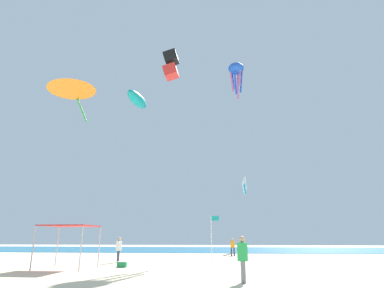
# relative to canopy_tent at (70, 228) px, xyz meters

# --- Properties ---
(ground) EXTENTS (110.00, 110.00, 0.10)m
(ground) POSITION_rel_canopy_tent_xyz_m (7.22, -1.33, -2.38)
(ground) COLOR beige
(ocean_strip) EXTENTS (110.00, 21.63, 0.03)m
(ocean_strip) POSITION_rel_canopy_tent_xyz_m (7.22, 29.23, -2.31)
(ocean_strip) COLOR #1E6B93
(ocean_strip) RESTS_ON ground
(canopy_tent) EXTENTS (2.86, 2.76, 2.47)m
(canopy_tent) POSITION_rel_canopy_tent_xyz_m (0.00, 0.00, 0.00)
(canopy_tent) COLOR #B2B2B7
(canopy_tent) RESTS_ON ground
(person_near_tent) EXTENTS (0.41, 0.39, 1.66)m
(person_near_tent) POSITION_rel_canopy_tent_xyz_m (10.06, 13.71, -1.35)
(person_near_tent) COLOR #33384C
(person_near_tent) RESTS_ON ground
(person_leftmost) EXTENTS (0.42, 0.47, 1.77)m
(person_leftmost) POSITION_rel_canopy_tent_xyz_m (1.52, 4.87, -1.29)
(person_leftmost) COLOR #33384C
(person_leftmost) RESTS_ON ground
(person_central) EXTENTS (0.44, 0.49, 1.84)m
(person_central) POSITION_rel_canopy_tent_xyz_m (10.01, -4.93, -1.25)
(person_central) COLOR slate
(person_central) RESTS_ON ground
(banner_flag) EXTENTS (0.61, 0.06, 3.30)m
(banner_flag) POSITION_rel_canopy_tent_xyz_m (8.39, 5.41, -0.32)
(banner_flag) COLOR silver
(banner_flag) RESTS_ON ground
(cooler_box) EXTENTS (0.57, 0.37, 0.35)m
(cooler_box) POSITION_rel_canopy_tent_xyz_m (2.97, 1.24, -2.15)
(cooler_box) COLOR #1E8C4C
(cooler_box) RESTS_ON ground
(kite_box_black) EXTENTS (1.55, 1.31, 2.90)m
(kite_box_black) POSITION_rel_canopy_tent_xyz_m (4.57, 8.14, 15.50)
(kite_box_black) COLOR black
(kite_inflatable_teal) EXTENTS (2.15, 4.57, 1.76)m
(kite_inflatable_teal) POSITION_rel_canopy_tent_xyz_m (-0.02, 13.04, 14.26)
(kite_inflatable_teal) COLOR teal
(kite_delta_orange) EXTENTS (4.52, 4.49, 3.32)m
(kite_delta_orange) POSITION_rel_canopy_tent_xyz_m (-3.87, 5.58, 12.37)
(kite_delta_orange) COLOR orange
(kite_octopus_blue) EXTENTS (2.96, 2.96, 4.96)m
(kite_octopus_blue) POSITION_rel_canopy_tent_xyz_m (11.49, 20.22, 21.25)
(kite_octopus_blue) COLOR blue
(kite_parafoil_white) EXTENTS (0.95, 3.36, 2.06)m
(kite_parafoil_white) POSITION_rel_canopy_tent_xyz_m (12.24, 24.76, 6.12)
(kite_parafoil_white) COLOR white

